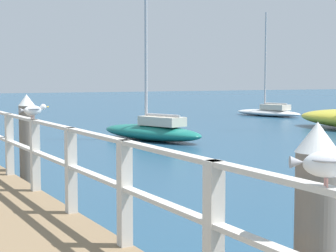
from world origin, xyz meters
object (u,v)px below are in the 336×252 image
dock_piling_far (27,144)px  seagull_background (33,110)px  boat_3 (152,130)px  boat_4 (269,111)px  seagull_foreground (330,162)px

dock_piling_far → seagull_background: dock_piling_far is taller
dock_piling_far → boat_3: bearing=48.9°
dock_piling_far → boat_4: 22.59m
boat_3 → boat_4: bearing=17.3°
seagull_background → boat_4: (17.55, 16.42, -1.33)m
dock_piling_far → boat_3: 9.17m
dock_piling_far → seagull_foreground: size_ratio=4.13×
seagull_background → boat_3: size_ratio=0.09×
boat_3 → seagull_background: bearing=-143.8°
seagull_foreground → boat_3: bearing=-173.5°
seagull_foreground → seagull_background: size_ratio=0.92×
seagull_background → boat_3: 10.84m
dock_piling_far → seagull_foreground: bearing=-92.8°
seagull_foreground → boat_4: (17.56, 22.36, -1.33)m
seagull_background → boat_3: bearing=128.4°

